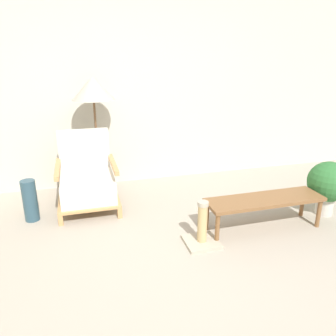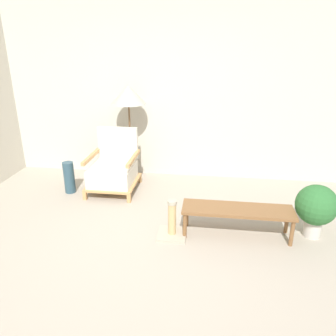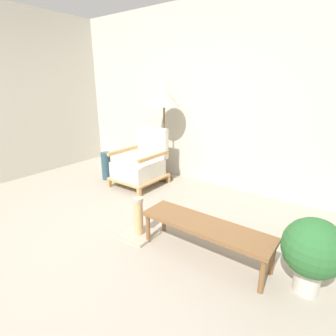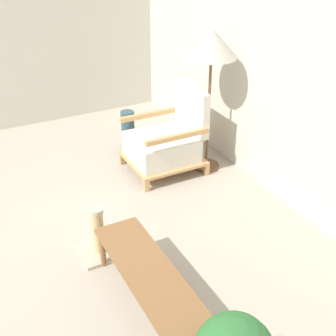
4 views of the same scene
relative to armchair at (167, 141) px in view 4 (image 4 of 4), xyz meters
The scene contains 7 objects.
ground_plane 1.89m from the armchair, 67.82° to the right, with size 14.00×14.00×0.00m, color #A89E8E.
wall_back 1.45m from the armchair, 46.23° to the left, with size 8.00×0.06×2.70m.
armchair is the anchor object (origin of this frame).
floor_lamp 1.07m from the armchair, 67.65° to the left, with size 0.51×0.51×1.48m.
coffee_table 2.00m from the armchair, 30.72° to the right, with size 1.23×0.34×0.34m.
vase 0.65m from the armchair, 163.99° to the right, with size 0.15×0.15×0.46m, color #2D4C5B.
scratching_post 1.52m from the armchair, 48.50° to the right, with size 0.32×0.32×0.44m.
Camera 4 is at (3.20, -0.29, 2.51)m, focal length 50.00 mm.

